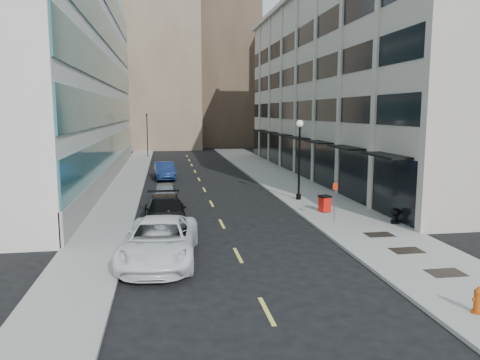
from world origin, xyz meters
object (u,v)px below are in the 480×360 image
object	(u,v)px
car_black_pickup	(165,211)
car_blue_sedan	(165,171)
car_silver_sedan	(165,194)
car_white_van	(160,241)
traffic_signal	(147,116)
lamppost	(299,152)
sign_post	(335,195)
urn_planter	(395,214)
trash_bin	(325,203)
fire_hydrant	(478,300)

from	to	relation	value
car_black_pickup	car_blue_sedan	distance (m)	18.58
car_silver_sedan	car_white_van	bearing A→B (deg)	-88.81
traffic_signal	lamppost	size ratio (longest dim) A/B	1.21
sign_post	urn_planter	distance (m)	3.51
car_silver_sedan	car_blue_sedan	size ratio (longest dim) A/B	0.91
car_black_pickup	car_blue_sedan	bearing A→B (deg)	88.24
traffic_signal	trash_bin	bearing A→B (deg)	-72.44
car_white_van	car_blue_sedan	xyz separation A→B (m)	(0.24, 25.05, -0.09)
car_silver_sedan	sign_post	distance (m)	11.90
trash_bin	fire_hydrant	bearing A→B (deg)	-107.91
car_blue_sedan	urn_planter	xyz separation A→B (m)	(12.80, -20.67, -0.15)
car_silver_sedan	urn_planter	bearing A→B (deg)	-29.65
car_white_van	sign_post	xyz separation A→B (m)	(9.84, 5.41, 0.76)
car_blue_sedan	fire_hydrant	distance (m)	33.59
traffic_signal	car_blue_sedan	size ratio (longest dim) A/B	1.40
car_white_van	car_blue_sedan	size ratio (longest dim) A/B	1.32
car_white_van	urn_planter	xyz separation A→B (m)	(13.04, 4.38, -0.24)
car_black_pickup	lamppost	xyz separation A→B (m)	(9.45, 5.74, 2.72)
car_black_pickup	urn_planter	bearing A→B (deg)	-11.02
sign_post	urn_planter	world-z (taller)	sign_post
traffic_signal	car_silver_sedan	size ratio (longest dim) A/B	1.55
fire_hydrant	sign_post	world-z (taller)	sign_post
car_white_van	fire_hydrant	xyz separation A→B (m)	(9.84, -7.14, -0.35)
car_blue_sedan	urn_planter	distance (m)	24.31
fire_hydrant	sign_post	distance (m)	12.60
traffic_signal	fire_hydrant	bearing A→B (deg)	-77.46
car_white_van	trash_bin	xyz separation A→B (m)	(10.12, 7.88, -0.20)
car_white_van	car_black_pickup	world-z (taller)	car_white_van
car_black_pickup	trash_bin	world-z (taller)	car_black_pickup
car_black_pickup	lamppost	world-z (taller)	lamppost
car_black_pickup	car_blue_sedan	xyz separation A→B (m)	(0.00, 18.58, -0.00)
car_blue_sedan	car_white_van	bearing A→B (deg)	-95.02
car_white_van	sign_post	bearing A→B (deg)	34.75
car_white_van	trash_bin	size ratio (longest dim) A/B	6.29
car_blue_sedan	traffic_signal	bearing A→B (deg)	91.70
car_white_van	car_black_pickup	bearing A→B (deg)	93.81
car_black_pickup	fire_hydrant	distance (m)	16.66
traffic_signal	sign_post	bearing A→B (deg)	-73.80
car_silver_sedan	car_blue_sedan	distance (m)	12.68
sign_post	trash_bin	bearing A→B (deg)	106.61
traffic_signal	car_blue_sedan	xyz separation A→B (m)	(2.30, -21.32, -4.90)
sign_post	car_black_pickup	bearing A→B (deg)	-163.27
sign_post	traffic_signal	bearing A→B (deg)	129.25
car_white_van	fire_hydrant	bearing A→B (deg)	-29.98
car_silver_sedan	trash_bin	size ratio (longest dim) A/B	4.30
car_white_van	car_blue_sedan	distance (m)	25.05
lamppost	urn_planter	distance (m)	8.98
car_silver_sedan	sign_post	world-z (taller)	sign_post
sign_post	car_silver_sedan	bearing A→B (deg)	167.09
car_black_pickup	sign_post	size ratio (longest dim) A/B	2.40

